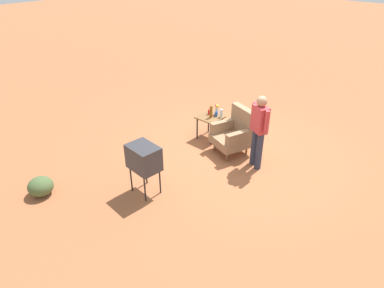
{
  "coord_description": "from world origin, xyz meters",
  "views": [
    {
      "loc": [
        3.68,
        -5.68,
        4.12
      ],
      "look_at": [
        -0.34,
        -1.16,
        0.65
      ],
      "focal_mm": 31.6,
      "sensor_mm": 36.0,
      "label": 1
    }
  ],
  "objects": [
    {
      "name": "bottle_short_clear",
      "position": [
        -0.76,
        0.38,
        0.69
      ],
      "size": [
        0.06,
        0.06,
        0.2
      ],
      "primitive_type": "cylinder",
      "color": "silver",
      "rests_on": "side_table"
    },
    {
      "name": "soda_can_red",
      "position": [
        -1.08,
        0.3,
        0.65
      ],
      "size": [
        0.07,
        0.07,
        0.12
      ],
      "primitive_type": "cylinder",
      "color": "red",
      "rests_on": "side_table"
    },
    {
      "name": "tv_on_stand",
      "position": [
        -0.51,
        -2.32,
        0.78
      ],
      "size": [
        0.63,
        0.49,
        1.03
      ],
      "color": "black",
      "rests_on": "ground"
    },
    {
      "name": "ground_plane",
      "position": [
        0.0,
        0.0,
        0.0
      ],
      "size": [
        60.0,
        60.0,
        0.0
      ],
      "primitive_type": "plane",
      "color": "#A05B38"
    },
    {
      "name": "armchair",
      "position": [
        -0.14,
        0.09,
        0.5
      ],
      "size": [
        0.98,
        0.99,
        1.06
      ],
      "color": "brown",
      "rests_on": "ground"
    },
    {
      "name": "person_standing",
      "position": [
        0.58,
        -0.11,
        0.94
      ],
      "size": [
        0.52,
        0.36,
        1.64
      ],
      "color": "#2D3347",
      "rests_on": "ground"
    },
    {
      "name": "soda_can_blue",
      "position": [
        -0.88,
        0.33,
        0.65
      ],
      "size": [
        0.07,
        0.07,
        0.12
      ],
      "primitive_type": "cylinder",
      "color": "blue",
      "rests_on": "side_table"
    },
    {
      "name": "bottle_tall_amber",
      "position": [
        -0.94,
        0.19,
        0.74
      ],
      "size": [
        0.07,
        0.07,
        0.3
      ],
      "primitive_type": "cylinder",
      "color": "brown",
      "rests_on": "side_table"
    },
    {
      "name": "shrub_mid",
      "position": [
        -1.97,
        -3.72,
        0.18
      ],
      "size": [
        0.48,
        0.48,
        0.37
      ],
      "primitive_type": "ellipsoid",
      "color": "#475B33",
      "rests_on": "ground"
    },
    {
      "name": "flower_vase",
      "position": [
        -0.93,
        0.43,
        0.74
      ],
      "size": [
        0.15,
        0.1,
        0.27
      ],
      "color": "silver",
      "rests_on": "side_table"
    },
    {
      "name": "side_table",
      "position": [
        -0.97,
        0.21,
        0.51
      ],
      "size": [
        0.56,
        0.56,
        0.59
      ],
      "color": "black",
      "rests_on": "ground"
    }
  ]
}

